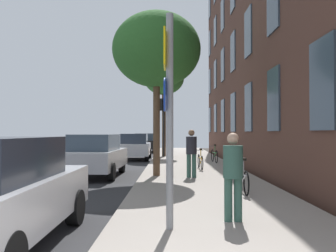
# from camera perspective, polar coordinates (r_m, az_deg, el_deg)

# --- Properties ---
(ground_plane) EXTENTS (41.80, 41.80, 0.00)m
(ground_plane) POSITION_cam_1_polar(r_m,az_deg,el_deg) (17.29, -8.00, -6.72)
(ground_plane) COLOR #332D28
(road_asphalt) EXTENTS (7.00, 38.00, 0.01)m
(road_asphalt) POSITION_cam_1_polar(r_m,az_deg,el_deg) (17.72, -14.78, -6.54)
(road_asphalt) COLOR #2D2D30
(road_asphalt) RESTS_ON ground
(sidewalk) EXTENTS (4.20, 38.00, 0.12)m
(sidewalk) POSITION_cam_1_polar(r_m,az_deg,el_deg) (17.14, 3.74, -6.57)
(sidewalk) COLOR #9E9389
(sidewalk) RESTS_ON ground
(building_facade) EXTENTS (0.56, 27.00, 13.82)m
(building_facade) POSITION_cam_1_polar(r_m,az_deg,el_deg) (17.71, 12.56, 16.11)
(building_facade) COLOR #513328
(building_facade) RESTS_ON ground
(sign_post) EXTENTS (0.16, 0.60, 3.56)m
(sign_post) POSITION_cam_1_polar(r_m,az_deg,el_deg) (5.75, 0.05, 3.26)
(sign_post) COLOR gray
(sign_post) RESTS_ON sidewalk
(traffic_light) EXTENTS (0.43, 0.24, 3.90)m
(traffic_light) POSITION_cam_1_polar(r_m,az_deg,el_deg) (23.13, -0.97, 1.59)
(traffic_light) COLOR black
(traffic_light) RESTS_ON sidewalk
(tree_near) EXTENTS (3.26, 3.26, 6.03)m
(tree_near) POSITION_cam_1_polar(r_m,az_deg,el_deg) (13.14, -1.89, 12.32)
(tree_near) COLOR brown
(tree_near) RESTS_ON sidewalk
(tree_far) EXTENTS (2.72, 2.72, 6.43)m
(tree_far) POSITION_cam_1_polar(r_m,az_deg,el_deg) (23.52, -0.68, 7.82)
(tree_far) COLOR brown
(tree_far) RESTS_ON sidewalk
(bicycle_0) EXTENTS (0.42, 1.60, 0.92)m
(bicycle_0) POSITION_cam_1_polar(r_m,az_deg,el_deg) (9.45, 12.13, -8.49)
(bicycle_0) COLOR black
(bicycle_0) RESTS_ON sidewalk
(bicycle_1) EXTENTS (0.42, 1.71, 0.90)m
(bicycle_1) POSITION_cam_1_polar(r_m,az_deg,el_deg) (15.15, 5.33, -5.74)
(bicycle_1) COLOR black
(bicycle_1) RESTS_ON sidewalk
(bicycle_2) EXTENTS (0.42, 1.67, 0.95)m
(bicycle_2) POSITION_cam_1_polar(r_m,az_deg,el_deg) (18.65, 7.62, -4.79)
(bicycle_2) COLOR black
(bicycle_2) RESTS_ON sidewalk
(pedestrian_0) EXTENTS (0.38, 0.38, 1.58)m
(pedestrian_0) POSITION_cam_1_polar(r_m,az_deg,el_deg) (6.34, 10.62, -7.21)
(pedestrian_0) COLOR #33594C
(pedestrian_0) RESTS_ON sidewalk
(pedestrian_1) EXTENTS (0.44, 0.44, 1.68)m
(pedestrian_1) POSITION_cam_1_polar(r_m,az_deg,el_deg) (12.27, 3.87, -3.97)
(pedestrian_1) COLOR #33594C
(pedestrian_1) RESTS_ON sidewalk
(car_1) EXTENTS (1.91, 4.15, 1.62)m
(car_1) POSITION_cam_1_polar(r_m,az_deg,el_deg) (13.63, -11.76, -4.67)
(car_1) COLOR #B7B7BC
(car_1) RESTS_ON road_asphalt
(car_2) EXTENTS (1.89, 4.08, 1.62)m
(car_2) POSITION_cam_1_polar(r_m,az_deg,el_deg) (21.77, -5.44, -3.34)
(car_2) COLOR silver
(car_2) RESTS_ON road_asphalt
(car_3) EXTENTS (1.87, 4.07, 1.62)m
(car_3) POSITION_cam_1_polar(r_m,az_deg,el_deg) (30.06, -3.77, -2.73)
(car_3) COLOR black
(car_3) RESTS_ON road_asphalt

